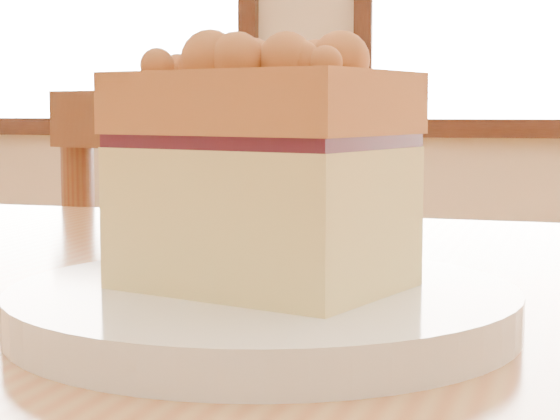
% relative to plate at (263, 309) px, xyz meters
% --- Properties ---
extents(plate, '(0.22, 0.22, 0.02)m').
position_rel_plate_xyz_m(plate, '(0.00, 0.00, 0.00)').
color(plate, white).
rests_on(plate, cafe_table_main).
extents(cake_slice, '(0.14, 0.12, 0.11)m').
position_rel_plate_xyz_m(cake_slice, '(-0.00, 0.00, 0.06)').
color(cake_slice, '#DCCA7C').
rests_on(cake_slice, plate).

